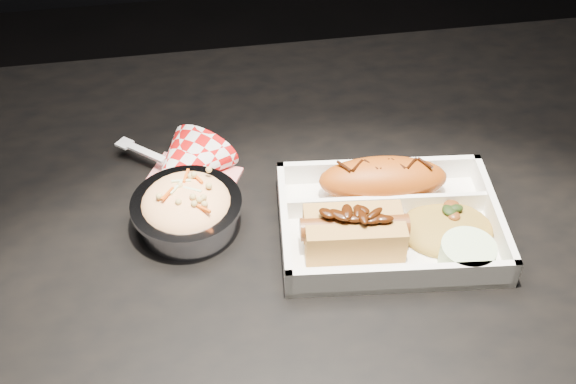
% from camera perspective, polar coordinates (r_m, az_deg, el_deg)
% --- Properties ---
extents(dining_table, '(1.20, 0.80, 0.75)m').
position_cam_1_polar(dining_table, '(0.92, 1.58, -6.32)').
color(dining_table, black).
rests_on(dining_table, ground).
extents(food_tray, '(0.27, 0.20, 0.04)m').
position_cam_1_polar(food_tray, '(0.84, 7.95, -2.64)').
color(food_tray, white).
rests_on(food_tray, dining_table).
extents(fried_pastry, '(0.16, 0.08, 0.05)m').
position_cam_1_polar(fried_pastry, '(0.87, 7.51, 1.02)').
color(fried_pastry, '#AA4A11').
rests_on(fried_pastry, food_tray).
extents(hotdog, '(0.12, 0.07, 0.06)m').
position_cam_1_polar(hotdog, '(0.80, 5.25, -3.01)').
color(hotdog, '#B9853F').
rests_on(hotdog, food_tray).
extents(fried_rice_mound, '(0.12, 0.10, 0.03)m').
position_cam_1_polar(fried_rice_mound, '(0.84, 12.53, -2.36)').
color(fried_rice_mound, '#AF8632').
rests_on(fried_rice_mound, food_tray).
extents(cupcake_liner, '(0.06, 0.06, 0.03)m').
position_cam_1_polar(cupcake_liner, '(0.81, 13.97, -4.88)').
color(cupcake_liner, beige).
rests_on(cupcake_liner, food_tray).
extents(foil_coleslaw_cup, '(0.13, 0.13, 0.06)m').
position_cam_1_polar(foil_coleslaw_cup, '(0.84, -8.01, -1.26)').
color(foil_coleslaw_cup, silver).
rests_on(foil_coleslaw_cup, dining_table).
extents(napkin_fork, '(0.16, 0.15, 0.10)m').
position_cam_1_polar(napkin_fork, '(0.91, -8.48, 1.75)').
color(napkin_fork, red).
rests_on(napkin_fork, dining_table).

